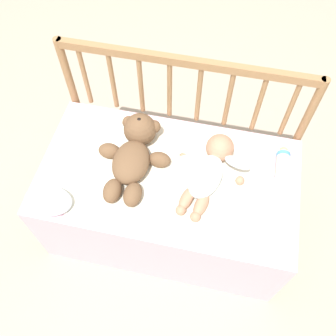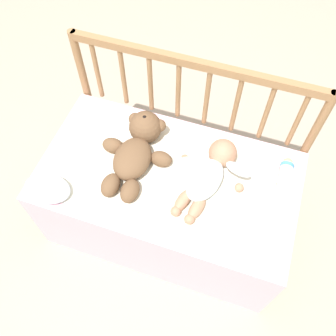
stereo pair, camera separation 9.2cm
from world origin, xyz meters
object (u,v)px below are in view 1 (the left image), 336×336
(teddy_bear, at_px, (134,152))
(small_pillow, at_px, (48,200))
(baby, at_px, (209,170))
(baby_bottle, at_px, (283,162))

(teddy_bear, distance_m, small_pillow, 0.40)
(baby, relative_size, small_pillow, 2.03)
(teddy_bear, distance_m, baby, 0.33)
(teddy_bear, distance_m, baby_bottle, 0.64)
(baby, xyz_separation_m, small_pillow, (-0.61, -0.27, -0.02))
(baby, distance_m, small_pillow, 0.67)
(teddy_bear, relative_size, baby_bottle, 2.83)
(teddy_bear, relative_size, small_pillow, 2.16)
(baby, bearing_deg, small_pillow, -156.18)
(baby, height_order, baby_bottle, baby)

